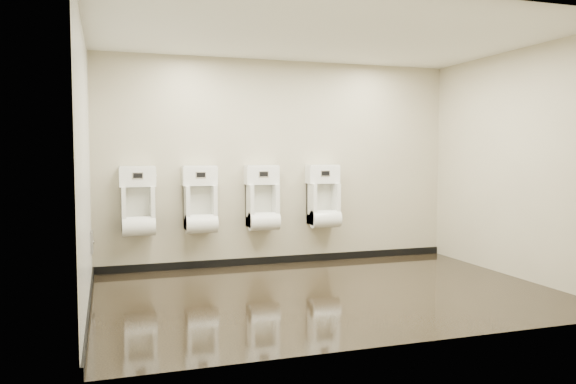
% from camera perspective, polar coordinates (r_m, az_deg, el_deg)
% --- Properties ---
extents(ground, '(5.00, 3.50, 0.00)m').
position_cam_1_polar(ground, '(6.30, 4.09, -10.14)').
color(ground, black).
rests_on(ground, ground).
extents(ceiling, '(5.00, 3.50, 0.00)m').
position_cam_1_polar(ceiling, '(6.24, 4.22, 15.65)').
color(ceiling, silver).
extents(back_wall, '(5.00, 0.02, 2.80)m').
position_cam_1_polar(back_wall, '(7.76, -0.72, 2.98)').
color(back_wall, '#B7AF92').
rests_on(back_wall, ground).
extents(front_wall, '(5.00, 0.02, 2.80)m').
position_cam_1_polar(front_wall, '(4.54, 12.50, 2.16)').
color(front_wall, '#B7AF92').
rests_on(front_wall, ground).
extents(left_wall, '(0.02, 3.50, 2.80)m').
position_cam_1_polar(left_wall, '(5.67, -19.99, 2.36)').
color(left_wall, '#B7AF92').
rests_on(left_wall, ground).
extents(right_wall, '(0.02, 3.50, 2.80)m').
position_cam_1_polar(right_wall, '(7.43, 22.35, 2.63)').
color(right_wall, '#B7AF92').
rests_on(right_wall, ground).
extents(tile_overlay_left, '(0.01, 3.50, 2.80)m').
position_cam_1_polar(tile_overlay_left, '(5.67, -19.94, 2.36)').
color(tile_overlay_left, white).
rests_on(tile_overlay_left, ground).
extents(skirting_back, '(5.00, 0.02, 0.10)m').
position_cam_1_polar(skirting_back, '(7.89, -0.69, -6.87)').
color(skirting_back, black).
rests_on(skirting_back, ground).
extents(skirting_left, '(0.02, 3.50, 0.10)m').
position_cam_1_polar(skirting_left, '(5.86, -19.55, -10.95)').
color(skirting_left, black).
rests_on(skirting_left, ground).
extents(access_panel, '(0.04, 0.25, 0.25)m').
position_cam_1_polar(access_panel, '(6.94, -19.32, -4.83)').
color(access_panel, '#9E9EA3').
rests_on(access_panel, left_wall).
extents(urinal_0, '(0.46, 0.35, 0.86)m').
position_cam_1_polar(urinal_0, '(7.30, -14.99, -1.41)').
color(urinal_0, white).
rests_on(urinal_0, back_wall).
extents(urinal_1, '(0.46, 0.35, 0.86)m').
position_cam_1_polar(urinal_1, '(7.38, -8.89, -1.26)').
color(urinal_1, white).
rests_on(urinal_1, back_wall).
extents(urinal_2, '(0.46, 0.35, 0.86)m').
position_cam_1_polar(urinal_2, '(7.56, -2.60, -1.09)').
color(urinal_2, white).
rests_on(urinal_2, back_wall).
extents(urinal_3, '(0.46, 0.35, 0.86)m').
position_cam_1_polar(urinal_3, '(7.84, 3.64, -0.91)').
color(urinal_3, white).
rests_on(urinal_3, back_wall).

